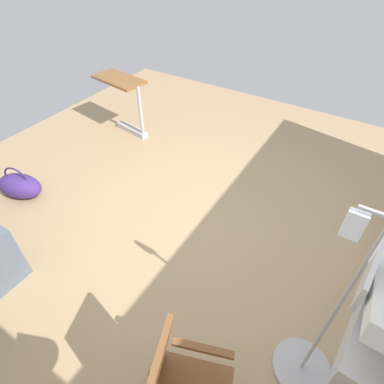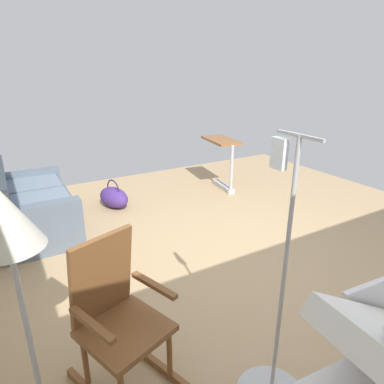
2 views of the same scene
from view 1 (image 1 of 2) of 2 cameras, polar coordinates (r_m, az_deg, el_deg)
ground_plane at (r=3.52m, az=1.14°, el=-6.74°), size 7.00×7.00×0.00m
overbed_table at (r=5.02m, az=-11.99°, el=16.12°), size 0.87×0.51×0.84m
duffel_bag at (r=4.35m, az=-28.80°, el=1.01°), size 0.63×0.46×0.43m
iv_pole at (r=2.69m, az=20.22°, el=-25.92°), size 0.44×0.44×1.69m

